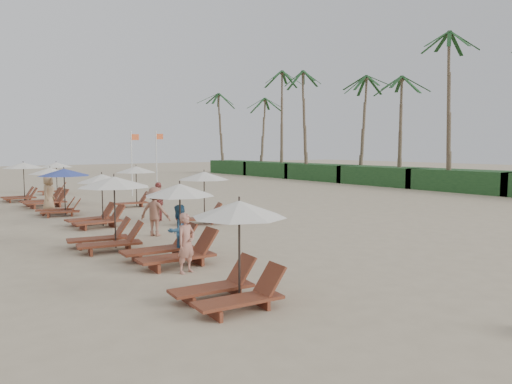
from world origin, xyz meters
TOP-DOWN VIEW (x-y plane):
  - ground at (0.00, 0.00)m, footprint 160.00×160.00m
  - shrub_hedge at (22.00, 14.50)m, footprint 3.20×53.00m
  - palm_row at (21.91, 15.40)m, footprint 7.00×52.00m
  - lounger_station_0 at (-6.14, -4.27)m, footprint 2.39×2.02m
  - lounger_station_1 at (-5.51, -0.22)m, footprint 2.61×2.08m
  - lounger_station_2 at (-6.29, 2.68)m, footprint 2.65×2.33m
  - lounger_station_3 at (-5.16, 7.34)m, footprint 2.46×2.05m
  - lounger_station_4 at (-5.48, 11.63)m, footprint 2.56×2.45m
  - lounger_station_5 at (-5.29, 15.69)m, footprint 2.73×2.29m
  - lounger_station_6 at (-5.86, 19.40)m, footprint 2.53×2.37m
  - inland_station_0 at (-1.26, 5.39)m, footprint 2.69×2.24m
  - inland_station_1 at (-1.30, 12.79)m, footprint 2.54×2.24m
  - inland_station_2 at (-3.09, 22.81)m, footprint 2.60×2.24m
  - beachgoer_near at (-5.69, -1.49)m, footprint 0.66×0.53m
  - beachgoer_mid_a at (-5.03, 0.23)m, footprint 0.90×0.78m
  - beachgoer_mid_b at (-4.12, 3.89)m, footprint 1.27×1.33m
  - beachgoer_far_a at (-2.47, 7.15)m, footprint 1.00×1.04m
  - beachgoer_far_b at (-5.66, 13.43)m, footprint 0.98×1.08m
  - flag_pole_near at (0.89, 18.53)m, footprint 0.60×0.08m
  - flag_pole_far at (3.33, 19.94)m, footprint 0.60×0.08m

SIDE VIEW (x-z plane):
  - ground at x=0.00m, z-range 0.00..0.00m
  - beachgoer_near at x=-5.69m, z-range 0.00..1.58m
  - beachgoer_mid_a at x=-5.03m, z-range 0.00..1.58m
  - shrub_hedge at x=22.00m, z-range 0.00..1.60m
  - beachgoer_far_a at x=-2.47m, z-range 0.00..1.74m
  - beachgoer_mid_b at x=-4.12m, z-range 0.00..1.82m
  - beachgoer_far_b at x=-5.66m, z-range 0.00..1.86m
  - lounger_station_1 at x=-5.51m, z-range -0.15..2.09m
  - lounger_station_3 at x=-5.16m, z-range -0.06..2.10m
  - lounger_station_5 at x=-5.29m, z-range -0.05..2.10m
  - lounger_station_0 at x=-6.14m, z-range -0.03..2.14m
  - lounger_station_2 at x=-6.29m, z-range 0.02..2.36m
  - lounger_station_6 at x=-5.86m, z-range 0.12..2.48m
  - lounger_station_4 at x=-5.48m, z-range 0.18..2.43m
  - inland_station_0 at x=-1.26m, z-range 0.28..2.51m
  - inland_station_2 at x=-3.09m, z-range 0.34..2.57m
  - inland_station_1 at x=-1.30m, z-range 0.37..2.59m
  - flag_pole_near at x=0.89m, z-range 0.24..4.60m
  - flag_pole_far at x=3.33m, z-range 0.24..4.70m
  - palm_row at x=21.91m, z-range 3.76..16.06m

